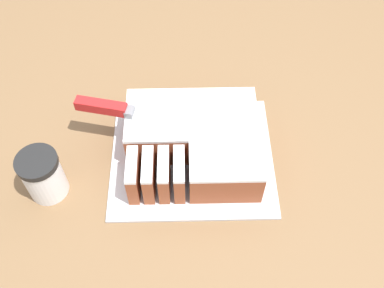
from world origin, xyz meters
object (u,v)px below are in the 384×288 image
cake_board (192,157)px  cake (195,142)px  coffee_cup (43,175)px  knife (121,110)px

cake_board → cake: (0.01, 0.00, 0.04)m
cake_board → coffee_cup: 0.29m
cake → cake_board: bearing=-138.6°
cake → coffee_cup: (-0.29, -0.08, 0.01)m
cake_board → cake: size_ratio=1.26×
cake_board → cake: 0.05m
cake_board → knife: (-0.14, 0.05, 0.10)m
cake_board → coffee_cup: coffee_cup is taller
coffee_cup → cake_board: bearing=14.0°
cake_board → coffee_cup: (-0.28, -0.07, 0.05)m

